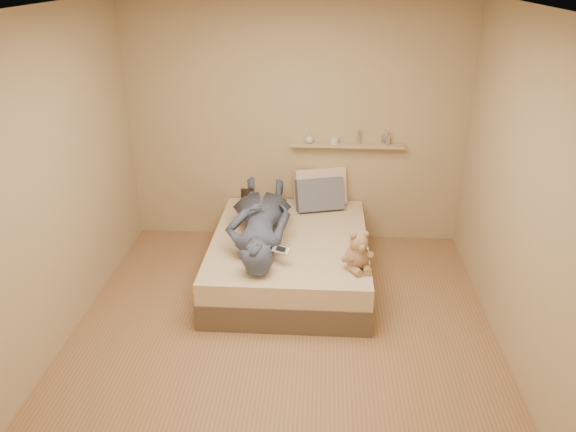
# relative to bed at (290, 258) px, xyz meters

# --- Properties ---
(room) EXTENTS (3.80, 3.80, 3.80)m
(room) POSITION_rel_bed_xyz_m (0.00, -0.93, 1.08)
(room) COLOR #96734D
(room) RESTS_ON ground
(bed) EXTENTS (1.50, 1.90, 0.45)m
(bed) POSITION_rel_bed_xyz_m (0.00, 0.00, 0.00)
(bed) COLOR brown
(bed) RESTS_ON floor
(game_console) EXTENTS (0.18, 0.13, 0.06)m
(game_console) POSITION_rel_bed_xyz_m (-0.04, -0.54, 0.37)
(game_console) COLOR #B0B3B7
(game_console) RESTS_ON bed
(teddy_bear) EXTENTS (0.28, 0.29, 0.36)m
(teddy_bear) POSITION_rel_bed_xyz_m (0.62, -0.57, 0.37)
(teddy_bear) COLOR #A4775A
(teddy_bear) RESTS_ON bed
(dark_plush) EXTENTS (0.20, 0.20, 0.30)m
(dark_plush) POSITION_rel_bed_xyz_m (-0.48, 0.51, 0.36)
(dark_plush) COLOR black
(dark_plush) RESTS_ON bed
(pillow_cream) EXTENTS (0.60, 0.41, 0.43)m
(pillow_cream) POSITION_rel_bed_xyz_m (0.28, 0.83, 0.43)
(pillow_cream) COLOR beige
(pillow_cream) RESTS_ON bed
(pillow_grey) EXTENTS (0.54, 0.36, 0.37)m
(pillow_grey) POSITION_rel_bed_xyz_m (0.27, 0.69, 0.40)
(pillow_grey) COLOR slate
(pillow_grey) RESTS_ON bed
(person) EXTENTS (0.69, 1.68, 0.39)m
(person) POSITION_rel_bed_xyz_m (-0.28, -0.03, 0.42)
(person) COLOR #424E68
(person) RESTS_ON bed
(wall_shelf) EXTENTS (1.20, 0.12, 0.03)m
(wall_shelf) POSITION_rel_bed_xyz_m (0.55, 0.91, 0.88)
(wall_shelf) COLOR tan
(wall_shelf) RESTS_ON wall_back
(shelf_bottles) EXTENTS (0.91, 0.12, 0.16)m
(shelf_bottles) POSITION_rel_bed_xyz_m (0.51, 0.91, 0.95)
(shelf_bottles) COLOR silver
(shelf_bottles) RESTS_ON wall_shelf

